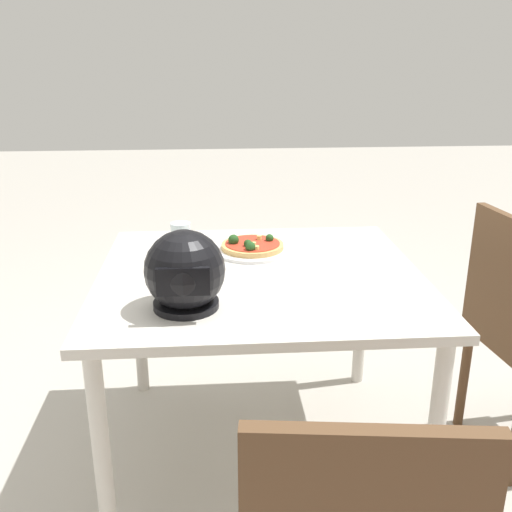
{
  "coord_description": "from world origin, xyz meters",
  "views": [
    {
      "loc": [
        0.15,
        1.8,
        1.4
      ],
      "look_at": [
        0.0,
        -0.11,
        0.72
      ],
      "focal_mm": 40.67,
      "sensor_mm": 36.0,
      "label": 1
    }
  ],
  "objects_px": {
    "pizza": "(252,245)",
    "dining_table": "(260,293)",
    "drinking_glass": "(181,241)",
    "motorcycle_helmet": "(185,272)"
  },
  "relations": [
    {
      "from": "pizza",
      "to": "dining_table",
      "type": "bearing_deg",
      "value": 93.4
    },
    {
      "from": "pizza",
      "to": "drinking_glass",
      "type": "distance_m",
      "value": 0.26
    },
    {
      "from": "dining_table",
      "to": "motorcycle_helmet",
      "type": "distance_m",
      "value": 0.4
    },
    {
      "from": "motorcycle_helmet",
      "to": "dining_table",
      "type": "bearing_deg",
      "value": -131.56
    },
    {
      "from": "dining_table",
      "to": "drinking_glass",
      "type": "xyz_separation_m",
      "value": [
        0.27,
        -0.16,
        0.14
      ]
    },
    {
      "from": "pizza",
      "to": "drinking_glass",
      "type": "height_order",
      "value": "drinking_glass"
    },
    {
      "from": "dining_table",
      "to": "pizza",
      "type": "bearing_deg",
      "value": -86.6
    },
    {
      "from": "motorcycle_helmet",
      "to": "drinking_glass",
      "type": "height_order",
      "value": "motorcycle_helmet"
    },
    {
      "from": "dining_table",
      "to": "drinking_glass",
      "type": "distance_m",
      "value": 0.34
    },
    {
      "from": "drinking_glass",
      "to": "motorcycle_helmet",
      "type": "bearing_deg",
      "value": 94.37
    }
  ]
}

